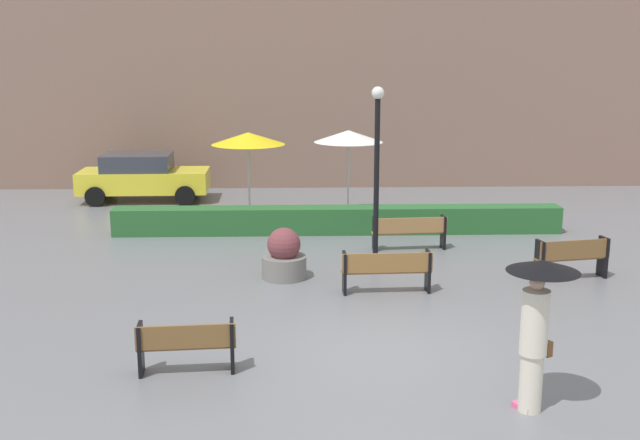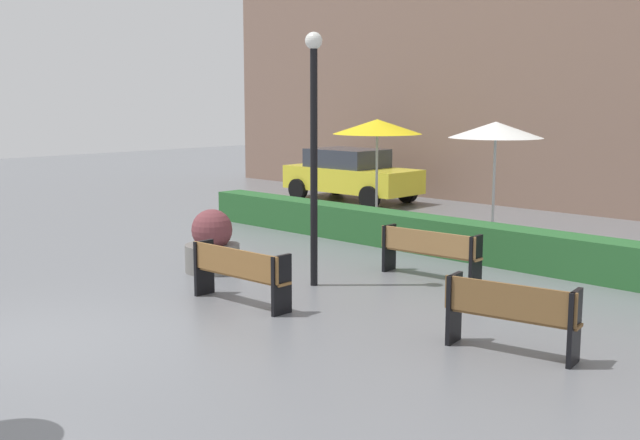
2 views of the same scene
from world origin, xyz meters
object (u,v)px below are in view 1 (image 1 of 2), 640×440
bench_near_left (186,344)px  patio_umbrella_white (348,136)px  planter_pot (284,257)px  patio_umbrella_yellow (248,139)px  parked_car (143,176)px  bench_back_row (409,230)px  bench_mid_center (387,269)px  pedestrian_with_umbrella (537,314)px  lamp_post (377,161)px  bench_far_right (573,256)px

bench_near_left → patio_umbrella_white: size_ratio=0.60×
planter_pot → patio_umbrella_yellow: patio_umbrella_yellow is taller
patio_umbrella_yellow → parked_car: 5.11m
bench_near_left → planter_pot: bearing=74.0°
bench_back_row → planter_pot: 3.88m
bench_mid_center → planter_pot: (-2.13, 1.14, -0.04)m
patio_umbrella_yellow → pedestrian_with_umbrella: bearing=-69.2°
bench_back_row → lamp_post: bearing=-120.2°
parked_car → patio_umbrella_white: bearing=-21.4°
bench_near_left → lamp_post: size_ratio=0.37×
bench_near_left → bench_back_row: bench_back_row is taller
lamp_post → patio_umbrella_white: bearing=92.3°
parked_car → bench_near_left: bearing=-76.5°
patio_umbrella_white → parked_car: patio_umbrella_white is taller
planter_pot → lamp_post: bearing=14.3°
planter_pot → lamp_post: 2.96m
bench_back_row → patio_umbrella_yellow: size_ratio=0.73×
bench_far_right → lamp_post: bearing=168.8°
parked_car → patio_umbrella_yellow: bearing=-40.2°
bench_far_right → patio_umbrella_yellow: patio_umbrella_yellow is taller
bench_far_right → parked_car: (-11.11, 9.26, 0.28)m
bench_far_right → patio_umbrella_white: size_ratio=0.65×
pedestrian_with_umbrella → lamp_post: 7.24m
bench_far_right → patio_umbrella_yellow: size_ratio=0.65×
pedestrian_with_umbrella → bench_back_row: bearing=92.9°
bench_mid_center → patio_umbrella_white: patio_umbrella_white is taller
planter_pot → pedestrian_with_umbrella: bearing=-61.1°
planter_pot → patio_umbrella_white: (1.84, 6.34, 1.93)m
pedestrian_with_umbrella → lamp_post: (-1.49, 6.99, 1.11)m
patio_umbrella_yellow → parked_car: bearing=139.8°
planter_pot → parked_car: parked_car is taller
patio_umbrella_yellow → patio_umbrella_white: size_ratio=1.00×
patio_umbrella_white → bench_near_left: bearing=-106.1°
bench_far_right → parked_car: bearing=140.2°
pedestrian_with_umbrella → patio_umbrella_white: size_ratio=0.84×
bench_back_row → pedestrian_with_umbrella: 8.85m
bench_back_row → patio_umbrella_yellow: (-4.21, 3.50, 1.91)m
bench_near_left → bench_far_right: 9.09m
bench_near_left → pedestrian_with_umbrella: (5.01, -1.41, 0.93)m
pedestrian_with_umbrella → bench_far_right: bearing=66.0°
bench_back_row → parked_car: bearing=140.1°
pedestrian_with_umbrella → lamp_post: bearing=102.1°
pedestrian_with_umbrella → planter_pot: pedestrian_with_umbrella is taller
lamp_post → bench_near_left: bearing=-122.2°
bench_mid_center → planter_pot: size_ratio=1.65×
lamp_post → patio_umbrella_white: lamp_post is taller
bench_mid_center → bench_back_row: bench_mid_center is taller
bench_near_left → planter_pot: (1.45, 5.06, -0.00)m
bench_near_left → parked_car: size_ratio=0.37×
bench_far_right → lamp_post: 4.76m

